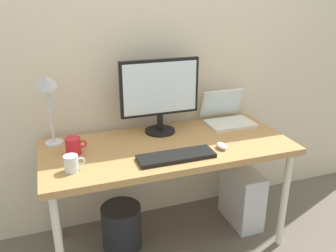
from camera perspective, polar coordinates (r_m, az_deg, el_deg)
The scene contains 12 objects.
ground_plane at distance 2.55m, azimuth 0.00°, elevation -17.92°, with size 6.00×6.00×0.00m, color #665B51.
back_wall at distance 2.37m, azimuth -3.25°, elevation 13.70°, with size 4.40×0.04×2.60m, color beige.
desk at distance 2.19m, azimuth 0.00°, elevation -4.42°, with size 1.52×0.67×0.72m.
monitor at distance 2.26m, azimuth -1.33°, elevation 5.50°, with size 0.52×0.20×0.49m.
laptop at distance 2.54m, azimuth 9.44°, elevation 1.84°, with size 0.32×0.29×0.22m.
desk_lamp at distance 2.14m, azimuth -18.88°, elevation 5.15°, with size 0.11×0.16×0.47m.
keyboard at distance 1.99m, azimuth 1.34°, elevation -4.92°, with size 0.44×0.14×0.02m, color black.
mouse at distance 2.13m, azimuth 8.65°, elevation -3.21°, with size 0.06×0.09×0.03m, color silver.
coffee_mug at distance 2.10m, azimuth -15.05°, elevation -3.13°, with size 0.12×0.09×0.10m.
glass_cup at distance 1.91m, azimuth -15.32°, elevation -5.85°, with size 0.11×0.08×0.09m.
computer_tower at distance 2.66m, azimuth 11.84°, elevation -11.01°, with size 0.18×0.36×0.42m, color silver.
wastebasket at distance 2.44m, azimuth -7.50°, elevation -15.82°, with size 0.26×0.26×0.30m, color #232328.
Camera 1 is at (-0.65, -1.86, 1.62)m, focal length 37.70 mm.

